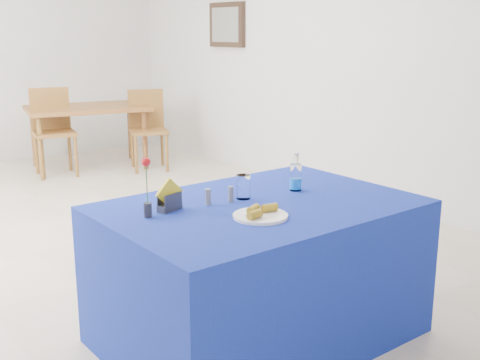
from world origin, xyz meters
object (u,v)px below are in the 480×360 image
Objects in this scene: water_bottle at (296,178)px; oak_table at (87,113)px; plate at (260,216)px; blue_table at (259,271)px; chair_bg_right at (148,123)px; chair_bg_left at (53,125)px.

oak_table is (0.72, 4.41, -0.15)m from water_bottle.
blue_table is (0.15, 0.19, -0.39)m from plate.
blue_table is at bearing -103.11° from oak_table.
chair_bg_right is at bearing 67.39° from plate.
blue_table is at bearing 50.79° from plate.
chair_bg_right is at bearing 72.08° from water_bottle.
plate is at bearing -150.84° from water_bottle.
oak_table is 1.56× the size of chair_bg_left.
chair_bg_right reaches higher than oak_table.
chair_bg_left reaches higher than chair_bg_right.
chair_bg_right is (1.61, 4.04, 0.17)m from blue_table.
chair_bg_right is (0.56, -0.45, -0.13)m from oak_table.
chair_bg_left is (0.75, 4.63, -0.19)m from plate.
water_bottle is at bearing 13.72° from blue_table.
water_bottle reaches higher than blue_table.
blue_table is at bearing -89.97° from chair_bg_right.
water_bottle is 0.22× the size of chair_bg_left.
chair_bg_left is (-0.45, -0.05, -0.10)m from oak_table.
water_bottle is at bearing 29.16° from plate.
chair_bg_right is (1.28, 3.96, -0.28)m from water_bottle.
plate is 4.83m from oak_table.
chair_bg_left is at bearing -179.97° from chair_bg_right.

